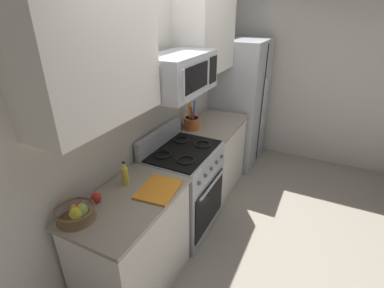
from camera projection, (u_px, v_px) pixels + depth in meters
name	position (u px, v px, depth m)	size (l,w,h in m)	color
ground_plane	(236.00, 242.00, 2.93)	(16.00, 16.00, 0.00)	gray
wall_back	(149.00, 108.00, 2.75)	(8.00, 0.10, 2.60)	beige
counter_left	(134.00, 246.00, 2.28)	(0.94, 0.58, 0.91)	silver
range_oven	(183.00, 188.00, 2.97)	(0.76, 0.62, 1.09)	#B2B5BA
counter_right	(214.00, 156.00, 3.64)	(0.89, 0.58, 0.91)	silver
refrigerator	(240.00, 103.00, 4.18)	(0.89, 0.69, 1.79)	#B2B5BA
wall_right	(291.00, 72.00, 4.21)	(0.10, 8.00, 2.60)	beige
microwave	(179.00, 73.00, 2.46)	(0.77, 0.44, 0.34)	#B2B5BA
upper_cabinets_left	(92.00, 58.00, 1.70)	(0.93, 0.34, 0.79)	silver
upper_cabinets_right	(207.00, 34.00, 3.07)	(0.88, 0.34, 0.79)	silver
utensil_crock	(192.00, 122.00, 3.25)	(0.18, 0.18, 0.34)	#D1662D
fruit_basket	(76.00, 213.00, 1.87)	(0.26, 0.26, 0.11)	brown
apple_loose	(96.00, 198.00, 2.04)	(0.08, 0.08, 0.08)	red
cutting_board	(159.00, 189.00, 2.18)	(0.35, 0.27, 0.02)	orange
bottle_oil	(125.00, 174.00, 2.22)	(0.05, 0.05, 0.21)	gold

